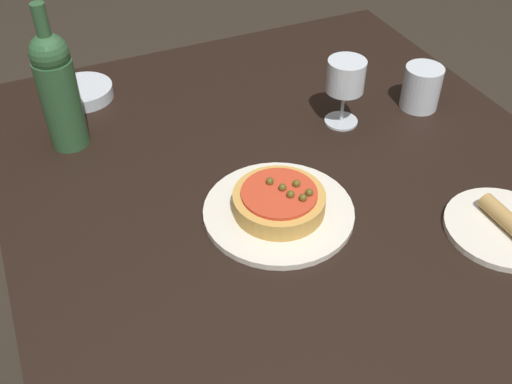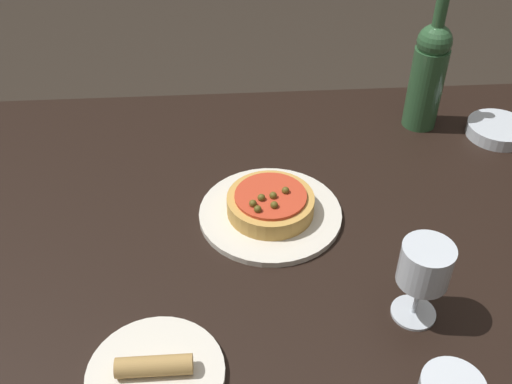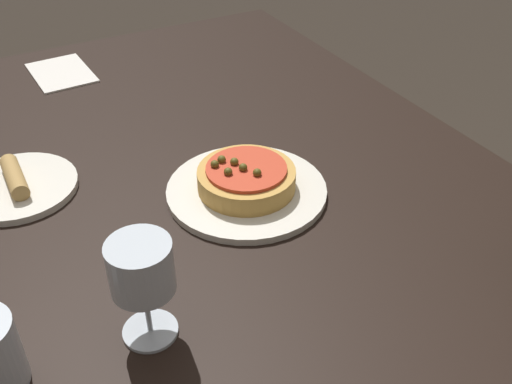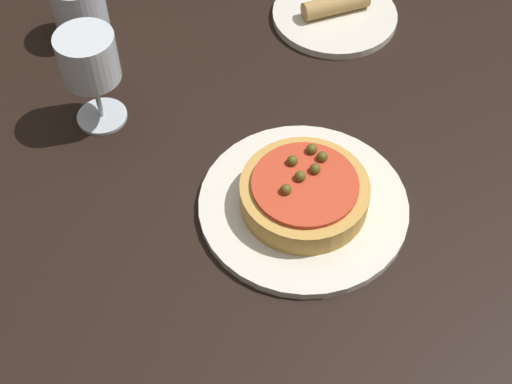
# 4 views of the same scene
# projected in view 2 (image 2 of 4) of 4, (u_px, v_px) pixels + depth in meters

# --- Properties ---
(dining_table) EXTENTS (1.45, 1.06, 0.77)m
(dining_table) POSITION_uv_depth(u_px,v_px,m) (243.00, 275.00, 1.12)
(dining_table) COLOR black
(dining_table) RESTS_ON ground_plane
(dinner_plate) EXTENTS (0.27, 0.27, 0.01)m
(dinner_plate) POSITION_uv_depth(u_px,v_px,m) (270.00, 214.00, 1.12)
(dinner_plate) COLOR silver
(dinner_plate) RESTS_ON dining_table
(pizza) EXTENTS (0.16, 0.16, 0.05)m
(pizza) POSITION_uv_depth(u_px,v_px,m) (270.00, 203.00, 1.10)
(pizza) COLOR gold
(pizza) RESTS_ON dinner_plate
(wine_glass) EXTENTS (0.08, 0.08, 0.15)m
(wine_glass) POSITION_uv_depth(u_px,v_px,m) (425.00, 268.00, 0.88)
(wine_glass) COLOR silver
(wine_glass) RESTS_ON dining_table
(wine_bottle) EXTENTS (0.08, 0.08, 0.30)m
(wine_bottle) POSITION_uv_depth(u_px,v_px,m) (428.00, 74.00, 1.29)
(wine_bottle) COLOR #2D5633
(wine_bottle) RESTS_ON dining_table
(side_bowl) EXTENTS (0.13, 0.13, 0.03)m
(side_bowl) POSITION_uv_depth(u_px,v_px,m) (498.00, 130.00, 1.33)
(side_bowl) COLOR silver
(side_bowl) RESTS_ON dining_table
(side_plate) EXTENTS (0.20, 0.20, 0.04)m
(side_plate) POSITION_uv_depth(u_px,v_px,m) (155.00, 373.00, 0.85)
(side_plate) COLOR silver
(side_plate) RESTS_ON dining_table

